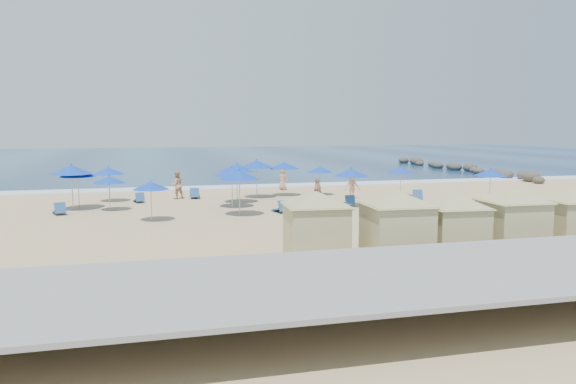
# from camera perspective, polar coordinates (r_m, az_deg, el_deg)

# --- Properties ---
(ground) EXTENTS (160.00, 160.00, 0.00)m
(ground) POSITION_cam_1_polar(r_m,az_deg,el_deg) (29.49, 2.56, -2.68)
(ground) COLOR tan
(ground) RESTS_ON ground
(ocean) EXTENTS (160.00, 80.00, 0.06)m
(ocean) POSITION_cam_1_polar(r_m,az_deg,el_deg) (83.36, -8.68, 3.43)
(ocean) COLOR navy
(ocean) RESTS_ON ground
(surf_line) EXTENTS (160.00, 2.50, 0.08)m
(surf_line) POSITION_cam_1_polar(r_m,az_deg,el_deg) (44.39, -3.35, 0.58)
(surf_line) COLOR white
(surf_line) RESTS_ON ground
(seawall) EXTENTS (160.00, 6.10, 1.22)m
(seawall) POSITION_cam_1_polar(r_m,az_deg,el_deg) (17.20, 16.08, -7.65)
(seawall) COLOR gray
(seawall) RESTS_ON ground
(rock_jetty) EXTENTS (2.56, 26.66, 0.96)m
(rock_jetty) POSITION_cam_1_polar(r_m,az_deg,el_deg) (62.12, 17.12, 2.37)
(rock_jetty) COLOR #312D29
(rock_jetty) RESTS_ON ground
(trash_bin) EXTENTS (1.07, 1.07, 0.81)m
(trash_bin) POSITION_cam_1_polar(r_m,az_deg,el_deg) (27.79, 15.28, -2.66)
(trash_bin) COLOR black
(trash_bin) RESTS_ON ground
(cabana_0) EXTENTS (4.47, 4.47, 2.81)m
(cabana_0) POSITION_cam_1_polar(r_m,az_deg,el_deg) (19.90, 2.87, -2.61)
(cabana_0) COLOR tan
(cabana_0) RESTS_ON ground
(cabana_1) EXTENTS (4.55, 4.55, 2.86)m
(cabana_1) POSITION_cam_1_polar(r_m,az_deg,el_deg) (20.13, 10.99, -2.54)
(cabana_1) COLOR tan
(cabana_1) RESTS_ON ground
(cabana_2) EXTENTS (4.16, 4.16, 2.62)m
(cabana_2) POSITION_cam_1_polar(r_m,az_deg,el_deg) (21.33, 16.66, -2.55)
(cabana_2) COLOR tan
(cabana_2) RESTS_ON ground
(cabana_3) EXTENTS (4.42, 4.42, 2.78)m
(cabana_3) POSITION_cam_1_polar(r_m,az_deg,el_deg) (22.74, 21.85, -1.96)
(cabana_3) COLOR tan
(cabana_3) RESTS_ON ground
(cabana_4) EXTENTS (4.27, 4.27, 2.68)m
(cabana_4) POSITION_cam_1_polar(r_m,az_deg,el_deg) (24.57, 26.79, -1.71)
(cabana_4) COLOR tan
(cabana_4) RESTS_ON ground
(umbrella_0) EXTENTS (2.36, 2.36, 2.68)m
(umbrella_0) POSITION_cam_1_polar(r_m,az_deg,el_deg) (34.34, -21.15, 2.13)
(umbrella_0) COLOR #A5A8AD
(umbrella_0) RESTS_ON ground
(umbrella_1) EXTENTS (1.80, 1.80, 2.05)m
(umbrella_1) POSITION_cam_1_polar(r_m,az_deg,el_deg) (33.43, -17.70, 1.20)
(umbrella_1) COLOR #A5A8AD
(umbrella_1) RESTS_ON ground
(umbrella_2) EXTENTS (2.00, 2.00, 2.27)m
(umbrella_2) POSITION_cam_1_polar(r_m,az_deg,el_deg) (37.30, -17.78, 2.05)
(umbrella_2) COLOR #A5A8AD
(umbrella_2) RESTS_ON ground
(umbrella_3) EXTENTS (1.84, 1.84, 2.10)m
(umbrella_3) POSITION_cam_1_polar(r_m,az_deg,el_deg) (29.20, -13.77, 0.63)
(umbrella_3) COLOR #A5A8AD
(umbrella_3) RESTS_ON ground
(umbrella_4) EXTENTS (2.25, 2.25, 2.56)m
(umbrella_4) POSITION_cam_1_polar(r_m,az_deg,el_deg) (35.13, -5.22, 2.48)
(umbrella_4) COLOR #A5A8AD
(umbrella_4) RESTS_ON ground
(umbrella_5) EXTENTS (2.15, 2.15, 2.45)m
(umbrella_5) POSITION_cam_1_polar(r_m,az_deg,el_deg) (33.21, -5.72, 2.05)
(umbrella_5) COLOR #A5A8AD
(umbrella_5) RESTS_ON ground
(umbrella_6) EXTENTS (2.24, 2.24, 2.55)m
(umbrella_6) POSITION_cam_1_polar(r_m,az_deg,el_deg) (30.17, -4.96, 1.75)
(umbrella_6) COLOR #A5A8AD
(umbrella_6) RESTS_ON ground
(umbrella_7) EXTENTS (2.31, 2.31, 2.63)m
(umbrella_7) POSITION_cam_1_polar(r_m,az_deg,el_deg) (37.47, -3.20, 2.86)
(umbrella_7) COLOR #A5A8AD
(umbrella_7) RESTS_ON ground
(umbrella_8) EXTENTS (2.08, 2.08, 2.37)m
(umbrella_8) POSITION_cam_1_polar(r_m,az_deg,el_deg) (33.59, 6.44, 1.98)
(umbrella_8) COLOR #A5A8AD
(umbrella_8) RESTS_ON ground
(umbrella_9) EXTENTS (1.82, 1.82, 2.07)m
(umbrella_9) POSITION_cam_1_polar(r_m,az_deg,el_deg) (38.91, 3.26, 2.29)
(umbrella_9) COLOR #A5A8AD
(umbrella_9) RESTS_ON ground
(umbrella_10) EXTENTS (1.84, 1.84, 2.09)m
(umbrella_10) POSITION_cam_1_polar(r_m,az_deg,el_deg) (39.06, 11.39, 2.21)
(umbrella_10) COLOR #A5A8AD
(umbrella_10) RESTS_ON ground
(umbrella_11) EXTENTS (2.01, 2.01, 2.28)m
(umbrella_11) POSITION_cam_1_polar(r_m,az_deg,el_deg) (36.44, 19.89, 1.88)
(umbrella_11) COLOR #A5A8AD
(umbrella_11) RESTS_ON ground
(umbrella_12) EXTENTS (2.14, 2.14, 2.43)m
(umbrella_12) POSITION_cam_1_polar(r_m,az_deg,el_deg) (34.83, -20.58, 1.85)
(umbrella_12) COLOR #A5A8AD
(umbrella_12) RESTS_ON ground
(umbrella_13) EXTENTS (2.13, 2.13, 2.43)m
(umbrella_13) POSITION_cam_1_polar(r_m,az_deg,el_deg) (38.46, -0.42, 2.71)
(umbrella_13) COLOR #A5A8AD
(umbrella_13) RESTS_ON ground
(beach_chair_0) EXTENTS (0.89, 1.41, 0.72)m
(beach_chair_0) POSITION_cam_1_polar(r_m,az_deg,el_deg) (33.04, -22.20, -1.72)
(beach_chair_0) COLOR navy
(beach_chair_0) RESTS_ON ground
(beach_chair_1) EXTENTS (0.76, 1.31, 0.68)m
(beach_chair_1) POSITION_cam_1_polar(r_m,az_deg,el_deg) (36.55, -14.88, -0.68)
(beach_chair_1) COLOR navy
(beach_chair_1) RESTS_ON ground
(beach_chair_2) EXTENTS (0.80, 1.43, 0.75)m
(beach_chair_2) POSITION_cam_1_polar(r_m,az_deg,el_deg) (37.83, -9.45, -0.26)
(beach_chair_2) COLOR navy
(beach_chair_2) RESTS_ON ground
(beach_chair_3) EXTENTS (0.79, 1.40, 0.73)m
(beach_chair_3) POSITION_cam_1_polar(r_m,az_deg,el_deg) (31.28, -0.69, -1.65)
(beach_chair_3) COLOR navy
(beach_chair_3) RESTS_ON ground
(beach_chair_4) EXTENTS (0.72, 1.36, 0.72)m
(beach_chair_4) POSITION_cam_1_polar(r_m,az_deg,el_deg) (33.94, 6.18, -1.03)
(beach_chair_4) COLOR navy
(beach_chair_4) RESTS_ON ground
(beach_chair_5) EXTENTS (0.87, 1.47, 0.76)m
(beach_chair_5) POSITION_cam_1_polar(r_m,az_deg,el_deg) (37.17, 12.89, -0.46)
(beach_chair_5) COLOR navy
(beach_chair_5) RESTS_ON ground
(beachgoer_0) EXTENTS (1.08, 0.96, 1.86)m
(beachgoer_0) POSITION_cam_1_polar(r_m,az_deg,el_deg) (37.76, -11.23, 0.72)
(beachgoer_0) COLOR tan
(beachgoer_0) RESTS_ON ground
(beachgoer_1) EXTENTS (1.00, 1.11, 1.81)m
(beachgoer_1) POSITION_cam_1_polar(r_m,az_deg,el_deg) (32.68, 3.00, -0.14)
(beachgoer_1) COLOR tan
(beachgoer_1) RESTS_ON ground
(beachgoer_2) EXTENTS (1.16, 0.71, 1.74)m
(beachgoer_2) POSITION_cam_1_polar(r_m,az_deg,el_deg) (37.22, 6.56, 0.62)
(beachgoer_2) COLOR tan
(beachgoer_2) RESTS_ON ground
(beachgoer_3) EXTENTS (0.94, 0.92, 1.64)m
(beachgoer_3) POSITION_cam_1_polar(r_m,az_deg,el_deg) (42.24, -0.53, 1.33)
(beachgoer_3) COLOR tan
(beachgoer_3) RESTS_ON ground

